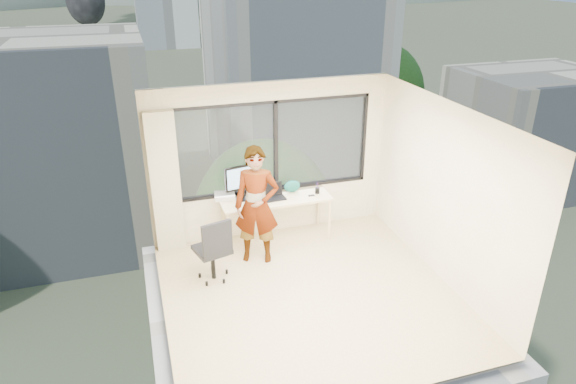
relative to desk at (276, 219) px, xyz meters
name	(u,v)px	position (x,y,z in m)	size (l,w,h in m)	color
floor	(309,294)	(0.00, -1.66, -0.38)	(4.00, 4.00, 0.01)	#D0BF87
ceiling	(313,115)	(0.00, -1.66, 2.23)	(4.00, 4.00, 0.01)	white
wall_front	(380,300)	(0.00, -3.66, 0.93)	(4.00, 0.01, 2.60)	beige
wall_left	(154,234)	(-2.00, -1.66, 0.93)	(0.01, 4.00, 2.60)	beige
wall_right	(444,193)	(2.00, -1.66, 0.93)	(0.01, 4.00, 2.60)	beige
window_wall	(273,147)	(0.05, 0.34, 1.15)	(3.30, 0.16, 1.55)	black
curtain	(165,183)	(-1.72, 0.22, 0.77)	(0.45, 0.14, 2.30)	beige
desk	(276,219)	(0.00, 0.00, 0.00)	(1.80, 0.60, 0.75)	beige
chair	(212,248)	(-1.22, -0.86, 0.14)	(0.53, 0.53, 1.04)	black
person	(257,206)	(-0.45, -0.53, 0.55)	(0.68, 0.44, 1.86)	#2D2D33
monitor	(242,182)	(-0.52, 0.14, 0.67)	(0.59, 0.13, 0.59)	black
game_console	(225,196)	(-0.80, 0.26, 0.41)	(0.33, 0.28, 0.08)	white
laptop	(275,193)	(-0.02, -0.01, 0.48)	(0.33, 0.35, 0.22)	black
cellphone	(311,195)	(0.59, -0.08, 0.38)	(0.10, 0.05, 0.01)	black
pen_cup	(317,191)	(0.72, -0.01, 0.42)	(0.08, 0.08, 0.10)	black
handbag	(292,186)	(0.33, 0.16, 0.48)	(0.27, 0.14, 0.21)	#0B4147
exterior_ground	(133,47)	(0.00, 118.34, -14.38)	(400.00, 400.00, 0.04)	#515B3D
near_bldg_a	(27,147)	(-9.00, 28.34, -7.38)	(16.00, 12.00, 14.00)	beige
near_bldg_b	(293,85)	(12.00, 36.34, -6.38)	(14.00, 13.00, 16.00)	white
near_bldg_c	(530,131)	(30.00, 26.34, -9.38)	(12.00, 10.00, 10.00)	beige
tree_b	(265,237)	(4.00, 16.34, -9.88)	(7.60, 7.60, 9.00)	#2A541C
tree_c	(380,104)	(22.00, 38.34, -9.38)	(8.40, 8.40, 10.00)	#2A541C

